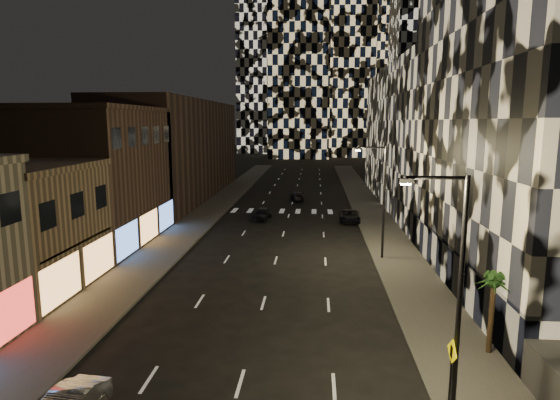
% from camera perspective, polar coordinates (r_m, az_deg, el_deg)
% --- Properties ---
extents(sidewalk_left, '(4.00, 120.00, 0.15)m').
position_cam_1_polar(sidewalk_left, '(59.73, -8.40, -1.14)').
color(sidewalk_left, '#47443F').
rests_on(sidewalk_left, ground).
extents(sidewalk_right, '(4.00, 120.00, 0.15)m').
position_cam_1_polar(sidewalk_right, '(58.68, 11.02, -1.41)').
color(sidewalk_right, '#47443F').
rests_on(sidewalk_right, ground).
extents(curb_left, '(0.20, 120.00, 0.15)m').
position_cam_1_polar(curb_left, '(59.30, -6.42, -1.18)').
color(curb_left, '#4C4C47').
rests_on(curb_left, ground).
extents(curb_right, '(0.20, 120.00, 0.15)m').
position_cam_1_polar(curb_right, '(58.47, 8.98, -1.39)').
color(curb_right, '#4C4C47').
rests_on(curb_right, ground).
extents(retail_tan, '(10.00, 10.00, 8.00)m').
position_cam_1_polar(retail_tan, '(35.37, -30.47, -3.30)').
color(retail_tan, '#796348').
rests_on(retail_tan, ground).
extents(retail_brown, '(10.00, 15.00, 12.00)m').
position_cam_1_polar(retail_brown, '(45.70, -21.80, 2.52)').
color(retail_brown, '#483328').
rests_on(retail_brown, ground).
extents(retail_filler_left, '(10.00, 40.00, 14.00)m').
position_cam_1_polar(retail_filler_left, '(70.29, -12.35, 6.03)').
color(retail_filler_left, '#483328').
rests_on(retail_filler_left, ground).
extents(midrise_base, '(0.60, 25.00, 3.00)m').
position_cam_1_polar(midrise_base, '(34.39, 19.83, -7.17)').
color(midrise_base, '#383838').
rests_on(midrise_base, ground).
extents(midrise_filler_right, '(16.00, 40.00, 18.00)m').
position_cam_1_polar(midrise_filler_right, '(66.45, 19.24, 7.26)').
color(midrise_filler_right, '#232326').
rests_on(midrise_filler_right, ground).
extents(streetlight_near, '(2.55, 0.25, 9.00)m').
position_cam_1_polar(streetlight_near, '(18.90, 20.51, -8.66)').
color(streetlight_near, black).
rests_on(streetlight_near, sidewalk_right).
extents(streetlight_far, '(2.55, 0.25, 9.00)m').
position_cam_1_polar(streetlight_far, '(38.03, 12.24, 0.71)').
color(streetlight_far, black).
rests_on(streetlight_far, sidewalk_right).
extents(car_dark_midlane, '(2.05, 4.15, 1.36)m').
position_cam_1_polar(car_dark_midlane, '(53.24, -2.17, -1.69)').
color(car_dark_midlane, black).
rests_on(car_dark_midlane, ground).
extents(car_dark_oncoming, '(2.24, 4.50, 1.26)m').
position_cam_1_polar(car_dark_oncoming, '(66.27, 2.12, 0.50)').
color(car_dark_oncoming, black).
rests_on(car_dark_oncoming, ground).
extents(car_dark_rightlane, '(2.28, 4.72, 1.30)m').
position_cam_1_polar(car_dark_rightlane, '(52.70, 8.51, -1.94)').
color(car_dark_rightlane, black).
rests_on(car_dark_rightlane, ground).
extents(ped_sign, '(0.10, 0.96, 2.89)m').
position_cam_1_polar(ped_sign, '(19.67, 20.18, -18.06)').
color(ped_sign, black).
rests_on(ped_sign, sidewalk_right).
extents(palm_tree, '(2.01, 2.03, 3.98)m').
position_cam_1_polar(palm_tree, '(24.40, 24.59, -9.56)').
color(palm_tree, '#47331E').
rests_on(palm_tree, sidewalk_right).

